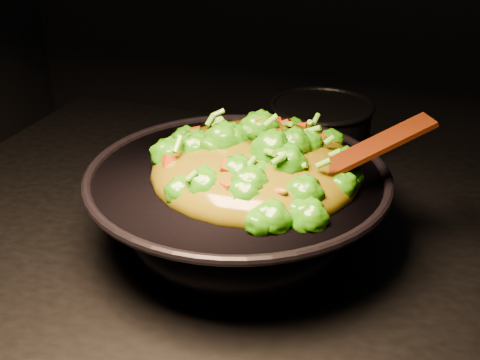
% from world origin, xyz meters
% --- Properties ---
extents(wok, '(0.49, 0.49, 0.13)m').
position_xyz_m(wok, '(0.02, -0.06, 0.96)').
color(wok, black).
rests_on(wok, stovetop).
extents(stir_fry, '(0.40, 0.40, 0.11)m').
position_xyz_m(stir_fry, '(0.04, -0.05, 1.08)').
color(stir_fry, '#297A08').
rests_on(stir_fry, wok).
extents(spatula, '(0.23, 0.18, 0.11)m').
position_xyz_m(spatula, '(0.18, -0.06, 1.07)').
color(spatula, '#381806').
rests_on(spatula, wok).
extents(back_pot, '(0.24, 0.24, 0.11)m').
position_xyz_m(back_pot, '(0.07, 0.31, 0.96)').
color(back_pot, black).
rests_on(back_pot, stovetop).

